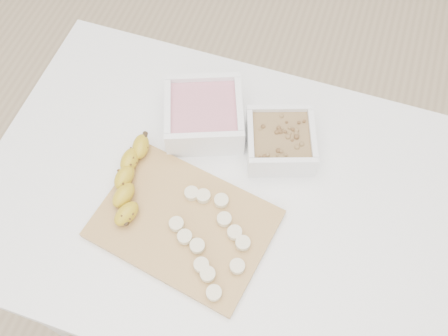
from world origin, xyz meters
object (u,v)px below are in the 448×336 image
(bowl_yogurt, at_px, (204,114))
(cutting_board, at_px, (184,224))
(banana, at_px, (130,181))
(bowl_granola, at_px, (280,141))
(table, at_px, (220,212))

(bowl_yogurt, distance_m, cutting_board, 0.25)
(bowl_yogurt, bearing_deg, cutting_board, -80.04)
(cutting_board, bearing_deg, banana, 161.66)
(bowl_granola, xyz_separation_m, cutting_board, (-0.13, -0.23, -0.03))
(bowl_granola, bearing_deg, table, -121.54)
(bowl_yogurt, bearing_deg, table, -60.33)
(table, relative_size, banana, 4.94)
(banana, bearing_deg, cutting_board, -19.49)
(table, distance_m, bowl_yogurt, 0.22)
(table, xyz_separation_m, bowl_yogurt, (-0.09, 0.15, 0.14))
(bowl_yogurt, xyz_separation_m, bowl_granola, (0.17, -0.01, -0.01))
(bowl_yogurt, height_order, bowl_granola, bowl_yogurt)
(bowl_granola, bearing_deg, banana, -144.63)
(bowl_granola, relative_size, cutting_board, 0.53)
(table, xyz_separation_m, bowl_granola, (0.09, 0.14, 0.13))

